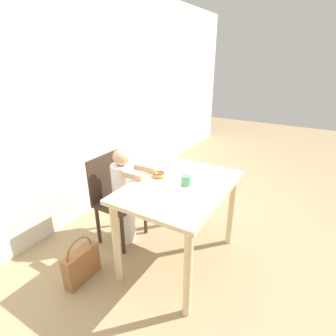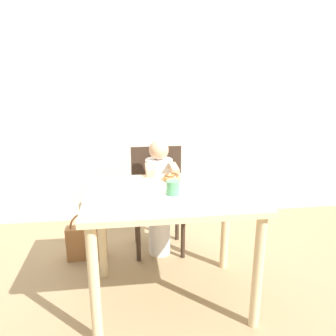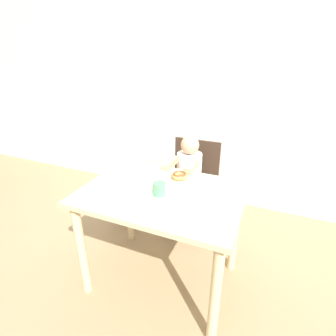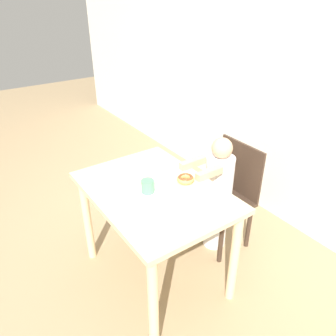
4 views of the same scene
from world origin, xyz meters
name	(u,v)px [view 4 (image 4 of 4)]	position (x,y,z in m)	size (l,w,h in m)	color
ground_plane	(156,274)	(0.00, 0.00, 0.00)	(12.00, 12.00, 0.00)	#997F5B
wall_back	(299,82)	(0.00, 1.35, 1.25)	(8.00, 0.05, 2.50)	silver
dining_table	(154,205)	(0.00, 0.00, 0.64)	(1.04, 0.74, 0.76)	beige
chair	(228,194)	(-0.01, 0.70, 0.45)	(0.43, 0.37, 0.87)	#38281E
child_figure	(217,194)	(-0.01, 0.59, 0.49)	(0.23, 0.41, 0.97)	white
donut	(186,179)	(0.04, 0.23, 0.78)	(0.12, 0.12, 0.04)	tan
napkin	(154,196)	(0.07, -0.05, 0.76)	(0.38, 0.38, 0.00)	white
handbag	(172,196)	(-0.61, 0.58, 0.15)	(0.31, 0.10, 0.40)	brown
cup	(148,186)	(0.01, -0.05, 0.81)	(0.08, 0.08, 0.09)	#519E66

